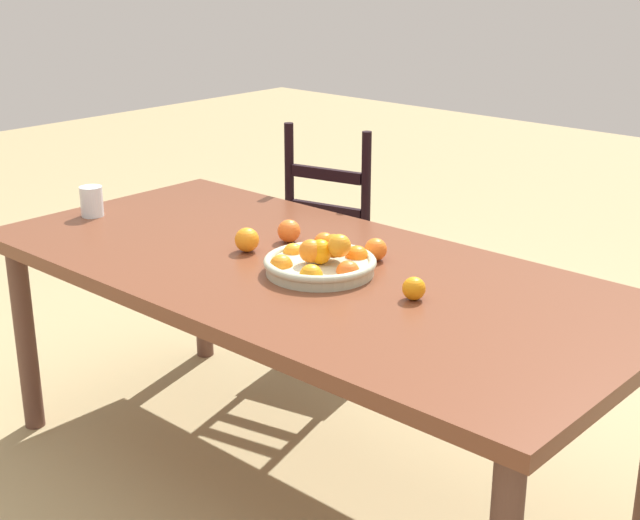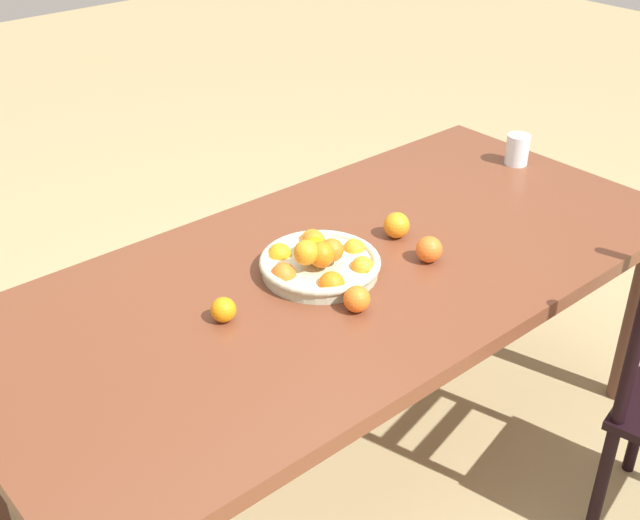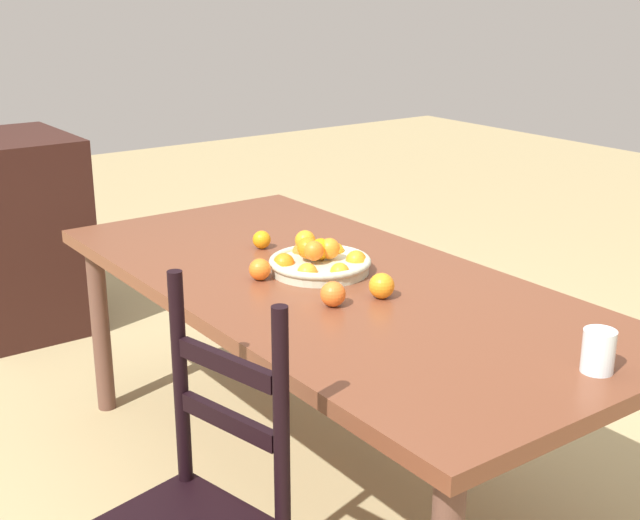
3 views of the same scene
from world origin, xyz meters
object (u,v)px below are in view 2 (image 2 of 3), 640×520
Objects in this scene: orange_loose_0 at (357,299)px; orange_loose_1 at (429,249)px; fruit_bowl at (319,262)px; drinking_glass at (517,150)px; dining_table at (345,286)px; orange_loose_2 at (397,225)px; orange_loose_3 at (224,310)px.

orange_loose_1 is at bearing -171.37° from orange_loose_0.
fruit_bowl reaches higher than drinking_glass.
dining_table is 27.26× the size of orange_loose_2.
drinking_glass is at bearing -172.08° from orange_loose_2.
fruit_bowl reaches higher than orange_loose_1.
orange_loose_3 is at bearing 5.25° from drinking_glass.
drinking_glass reaches higher than orange_loose_0.
fruit_bowl is 5.18× the size of orange_loose_3.
fruit_bowl reaches higher than dining_table.
orange_loose_2 is (-0.30, -0.01, 0.00)m from fruit_bowl.
orange_loose_1 is at bearing 78.94° from orange_loose_2.
fruit_bowl is 4.32× the size of orange_loose_2.
orange_loose_1 is at bearing 151.42° from fruit_bowl.
orange_loose_3 is (0.62, 0.03, -0.01)m from orange_loose_2.
dining_table is 0.25m from orange_loose_2.
orange_loose_3 is at bearing 0.43° from dining_table.
drinking_glass is at bearing -174.07° from fruit_bowl.
orange_loose_0 is 0.32m from orange_loose_1.
fruit_bowl is at bearing -102.73° from orange_loose_0.
orange_loose_0 is 0.93× the size of orange_loose_1.
orange_loose_3 is (0.32, 0.02, -0.00)m from fruit_bowl.
orange_loose_0 reaches higher than orange_loose_3.
dining_table is at bearing 7.38° from drinking_glass.
orange_loose_3 is (0.59, -0.13, -0.01)m from orange_loose_1.
fruit_bowl reaches higher than orange_loose_0.
orange_loose_3 reaches higher than dining_table.
orange_loose_2 is 0.62m from orange_loose_3.
dining_table is 0.42m from orange_loose_3.
dining_table is 0.25m from orange_loose_1.
orange_loose_0 reaches higher than dining_table.
dining_table is 32.71× the size of orange_loose_3.
drinking_glass is at bearing -174.75° from orange_loose_3.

